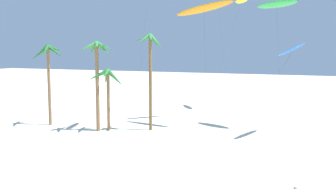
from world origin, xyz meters
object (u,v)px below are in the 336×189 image
object	(u,v)px
palm_tree_0	(49,60)
palm_tree_1	(97,58)
palm_tree_3	(150,52)
flying_kite_8	(277,4)
flying_kite_2	(293,49)
flying_kite_1	(242,0)
palm_tree_2	(108,81)
flying_kite_7	(204,8)

from	to	relation	value
palm_tree_0	palm_tree_1	bearing A→B (deg)	-5.33
palm_tree_3	flying_kite_8	size ratio (longest dim) A/B	0.74
palm_tree_1	flying_kite_2	xyz separation A→B (m)	(20.60, 6.16, 0.98)
flying_kite_1	palm_tree_2	bearing A→B (deg)	-112.88
palm_tree_2	palm_tree_3	world-z (taller)	palm_tree_3
flying_kite_2	flying_kite_8	distance (m)	7.07
palm_tree_0	flying_kite_2	size ratio (longest dim) A/B	0.97
flying_kite_2	flying_kite_7	xyz separation A→B (m)	(-10.43, 1.43, 4.85)
palm_tree_0	flying_kite_7	size ratio (longest dim) A/B	0.66
palm_tree_2	flying_kite_1	world-z (taller)	flying_kite_1
palm_tree_3	flying_kite_7	distance (m)	8.53
flying_kite_8	palm_tree_3	bearing A→B (deg)	-149.90
palm_tree_3	flying_kite_7	xyz separation A→B (m)	(4.79, 4.77, 5.19)
flying_kite_1	flying_kite_2	world-z (taller)	flying_kite_1
palm_tree_0	flying_kite_7	bearing A→B (deg)	21.22
palm_tree_2	flying_kite_2	bearing A→B (deg)	15.47
flying_kite_2	flying_kite_8	size ratio (longest dim) A/B	0.68
flying_kite_1	flying_kite_7	xyz separation A→B (m)	(-0.59, -16.28, -2.79)
palm_tree_3	flying_kite_1	size ratio (longest dim) A/B	0.64
flying_kite_1	flying_kite_2	bearing A→B (deg)	-60.95
palm_tree_3	flying_kite_7	bearing A→B (deg)	44.85
flying_kite_1	flying_kite_8	world-z (taller)	flying_kite_1
palm_tree_1	flying_kite_2	bearing A→B (deg)	16.64
flying_kite_7	palm_tree_0	bearing A→B (deg)	-158.78
flying_kite_2	flying_kite_7	world-z (taller)	flying_kite_7
palm_tree_0	palm_tree_2	distance (m)	8.87
palm_tree_2	flying_kite_2	xyz separation A→B (m)	(19.61, 5.43, 3.61)
palm_tree_0	palm_tree_2	world-z (taller)	palm_tree_0
flying_kite_1	flying_kite_7	world-z (taller)	flying_kite_1
palm_tree_2	palm_tree_1	bearing A→B (deg)	-143.51
flying_kite_8	palm_tree_1	bearing A→B (deg)	-150.59
palm_tree_1	flying_kite_8	world-z (taller)	flying_kite_8
flying_kite_7	palm_tree_1	bearing A→B (deg)	-143.25
palm_tree_2	palm_tree_3	xyz separation A→B (m)	(4.38, 2.09, 3.27)
flying_kite_2	flying_kite_7	size ratio (longest dim) A/B	0.68
palm_tree_1	palm_tree_3	bearing A→B (deg)	27.71
flying_kite_7	flying_kite_8	world-z (taller)	flying_kite_7
palm_tree_0	flying_kite_8	xyz separation A→B (m)	(25.74, 9.54, 6.52)
palm_tree_0	palm_tree_1	distance (m)	7.60
palm_tree_1	flying_kite_8	bearing A→B (deg)	29.41
palm_tree_0	flying_kite_2	distance (m)	28.71
palm_tree_2	flying_kite_1	distance (m)	27.52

